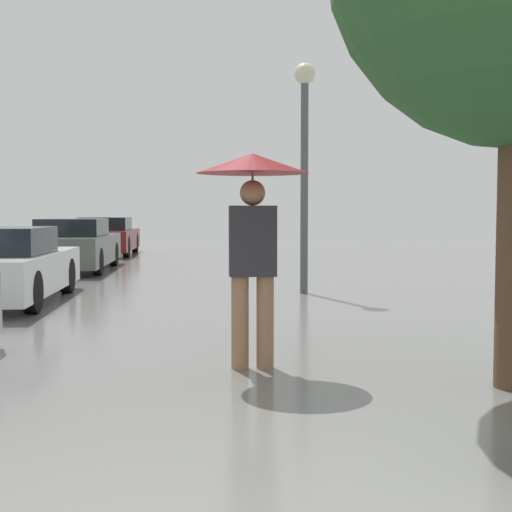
# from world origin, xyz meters

# --- Properties ---
(pedestrian) EXTENTS (1.01, 1.01, 1.94)m
(pedestrian) POSITION_xyz_m (0.27, 4.07, 1.49)
(pedestrian) COLOR #9E7051
(pedestrian) RESTS_ON ground_plane
(parked_car_second) EXTENTS (1.66, 4.12, 1.18)m
(parked_car_second) POSITION_xyz_m (-3.29, 8.99, 0.56)
(parked_car_second) COLOR silver
(parked_car_second) RESTS_ON ground_plane
(parked_car_third) EXTENTS (1.67, 4.54, 1.25)m
(parked_car_third) POSITION_xyz_m (-3.27, 15.06, 0.59)
(parked_car_third) COLOR #4C514C
(parked_car_third) RESTS_ON ground_plane
(parked_car_farthest) EXTENTS (1.74, 4.46, 1.23)m
(parked_car_farthest) POSITION_xyz_m (-3.32, 21.10, 0.59)
(parked_car_farthest) COLOR maroon
(parked_car_farthest) RESTS_ON ground_plane
(street_lamp) EXTENTS (0.37, 0.37, 3.95)m
(street_lamp) POSITION_xyz_m (1.57, 9.92, 2.66)
(street_lamp) COLOR #515456
(street_lamp) RESTS_ON ground_plane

